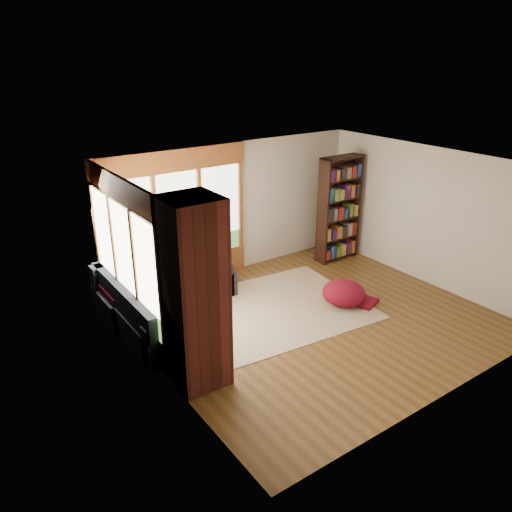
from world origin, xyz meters
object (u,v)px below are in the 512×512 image
dog_tan (181,260)px  dog_brindle (168,292)px  brick_chimney (195,295)px  area_rug (271,310)px  bookshelf (339,209)px  sectional_sofa (163,295)px  pouf (344,292)px

dog_tan → dog_brindle: bearing=-162.2°
brick_chimney → area_rug: bearing=27.2°
bookshelf → dog_tan: 3.67m
sectional_sofa → pouf: (2.75, -1.57, -0.08)m
sectional_sofa → dog_brindle: 0.95m
brick_chimney → sectional_sofa: 2.32m
pouf → area_rug: bearing=155.9°
sectional_sofa → area_rug: bearing=-35.0°
bookshelf → pouf: bookshelf is taller
sectional_sofa → dog_brindle: dog_brindle is taller
area_rug → dog_brindle: 1.96m
brick_chimney → area_rug: brick_chimney is taller
brick_chimney → bookshelf: size_ratio=1.17×
sectional_sofa → dog_brindle: (-0.26, -0.79, 0.46)m
area_rug → bookshelf: (2.56, 1.07, 1.10)m
pouf → bookshelf: bearing=50.2°
brick_chimney → sectional_sofa: (0.45, 2.05, -1.00)m
brick_chimney → dog_brindle: 1.38m
bookshelf → pouf: bearing=-129.8°
sectional_sofa → area_rug: size_ratio=0.68×
bookshelf → pouf: 2.28m
area_rug → dog_brindle: size_ratio=3.45×
sectional_sofa → bookshelf: bookshelf is taller
sectional_sofa → bookshelf: (4.09, 0.04, 0.81)m
sectional_sofa → dog_tan: dog_tan is taller
dog_tan → area_rug: bearing=-81.1°
area_rug → brick_chimney: bearing=-152.8°
bookshelf → pouf: (-1.35, -1.61, -0.89)m
bookshelf → dog_tan: (-3.65, 0.08, -0.29)m
sectional_sofa → dog_tan: bearing=14.1°
brick_chimney → sectional_sofa: bearing=77.7°
pouf → dog_tan: size_ratio=0.68×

